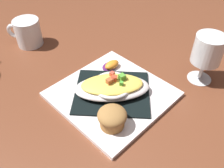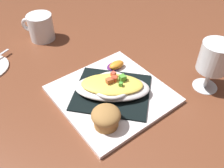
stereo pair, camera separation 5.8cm
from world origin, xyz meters
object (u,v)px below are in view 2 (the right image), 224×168
object	(u,v)px
square_plate	(112,94)
muffin	(106,117)
gratin_dish	(112,86)
coffee_mug	(41,28)
orange_garnish	(116,65)
stemmed_glass	(214,60)

from	to	relation	value
square_plate	muffin	xyz separation A→B (m)	(-0.08, 0.06, 0.03)
gratin_dish	muffin	world-z (taller)	gratin_dish
gratin_dish	coffee_mug	world-z (taller)	coffee_mug
orange_garnish	stemmed_glass	world-z (taller)	stemmed_glass
coffee_mug	stemmed_glass	size ratio (longest dim) A/B	0.71
gratin_dish	stemmed_glass	world-z (taller)	stemmed_glass
square_plate	stemmed_glass	size ratio (longest dim) A/B	1.94
square_plate	coffee_mug	size ratio (longest dim) A/B	2.73
gratin_dish	coffee_mug	distance (m)	0.36
square_plate	muffin	distance (m)	0.11
square_plate	stemmed_glass	xyz separation A→B (m)	(-0.09, -0.23, 0.08)
muffin	coffee_mug	size ratio (longest dim) A/B	0.68
coffee_mug	stemmed_glass	distance (m)	0.54
square_plate	coffee_mug	bearing A→B (deg)	10.97
muffin	orange_garnish	distance (m)	0.20
muffin	stemmed_glass	xyz separation A→B (m)	(-0.01, -0.29, 0.05)
muffin	stemmed_glass	world-z (taller)	stemmed_glass
coffee_mug	gratin_dish	bearing A→B (deg)	-169.01
gratin_dish	stemmed_glass	bearing A→B (deg)	-111.68
square_plate	orange_garnish	xyz separation A→B (m)	(0.08, -0.06, 0.01)
muffin	orange_garnish	xyz separation A→B (m)	(0.16, -0.12, -0.02)
stemmed_glass	orange_garnish	bearing A→B (deg)	44.45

